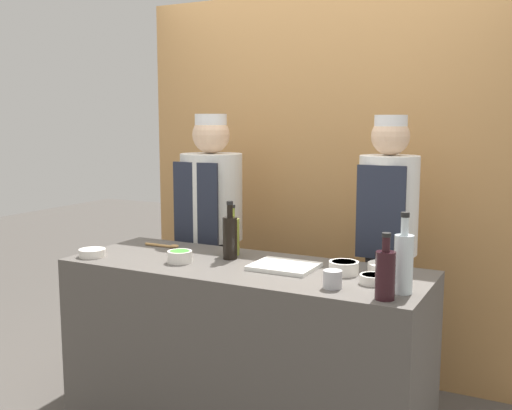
# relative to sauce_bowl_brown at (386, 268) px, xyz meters

# --- Properties ---
(cabinet_wall) EXTENTS (2.49, 0.18, 2.40)m
(cabinet_wall) POSITION_rel_sauce_bowl_brown_xyz_m (-0.66, 0.96, 0.27)
(cabinet_wall) COLOR #B7844C
(cabinet_wall) RESTS_ON ground_plane
(counter) EXTENTS (1.79, 0.66, 0.91)m
(counter) POSITION_rel_sauce_bowl_brown_xyz_m (-0.66, -0.16, -0.48)
(counter) COLOR #514C47
(counter) RESTS_ON ground_plane
(sauce_bowl_brown) EXTENTS (0.17, 0.17, 0.05)m
(sauce_bowl_brown) POSITION_rel_sauce_bowl_brown_xyz_m (0.00, 0.00, 0.00)
(sauce_bowl_brown) COLOR white
(sauce_bowl_brown) RESTS_ON counter
(sauce_bowl_yellow) EXTENTS (0.14, 0.14, 0.04)m
(sauce_bowl_yellow) POSITION_rel_sauce_bowl_brown_xyz_m (-1.45, -0.36, -0.00)
(sauce_bowl_yellow) COLOR white
(sauce_bowl_yellow) RESTS_ON counter
(sauce_bowl_orange) EXTENTS (0.11, 0.11, 0.04)m
(sauce_bowl_orange) POSITION_rel_sauce_bowl_brown_xyz_m (-0.00, -0.20, -0.00)
(sauce_bowl_orange) COLOR white
(sauce_bowl_orange) RESTS_ON counter
(sauce_bowl_green) EXTENTS (0.12, 0.12, 0.06)m
(sauce_bowl_green) POSITION_rel_sauce_bowl_brown_xyz_m (-0.97, -0.26, 0.01)
(sauce_bowl_green) COLOR white
(sauce_bowl_green) RESTS_ON counter
(sauce_bowl_white) EXTENTS (0.14, 0.14, 0.06)m
(sauce_bowl_white) POSITION_rel_sauce_bowl_brown_xyz_m (-0.17, -0.10, 0.01)
(sauce_bowl_white) COLOR white
(sauce_bowl_white) RESTS_ON counter
(cutting_board) EXTENTS (0.30, 0.25, 0.02)m
(cutting_board) POSITION_rel_sauce_bowl_brown_xyz_m (-0.46, -0.13, -0.02)
(cutting_board) COLOR white
(cutting_board) RESTS_ON counter
(bottle_wine) EXTENTS (0.08, 0.08, 0.27)m
(bottle_wine) POSITION_rel_sauce_bowl_brown_xyz_m (0.10, -0.40, 0.08)
(bottle_wine) COLOR black
(bottle_wine) RESTS_ON counter
(bottle_clear) EXTENTS (0.08, 0.08, 0.34)m
(bottle_clear) POSITION_rel_sauce_bowl_brown_xyz_m (0.15, -0.28, 0.10)
(bottle_clear) COLOR silver
(bottle_clear) RESTS_ON counter
(bottle_oil) EXTENTS (0.08, 0.08, 0.27)m
(bottle_oil) POSITION_rel_sauce_bowl_brown_xyz_m (-0.83, 0.02, 0.08)
(bottle_oil) COLOR olive
(bottle_oil) RESTS_ON counter
(bottle_soy) EXTENTS (0.07, 0.07, 0.30)m
(bottle_soy) POSITION_rel_sauce_bowl_brown_xyz_m (-0.79, -0.07, 0.09)
(bottle_soy) COLOR black
(bottle_soy) RESTS_ON counter
(cup_steel) EXTENTS (0.08, 0.08, 0.08)m
(cup_steel) POSITION_rel_sauce_bowl_brown_xyz_m (-0.13, -0.34, 0.01)
(cup_steel) COLOR #B7B7BC
(cup_steel) RESTS_ON counter
(wooden_spoon) EXTENTS (0.22, 0.04, 0.02)m
(wooden_spoon) POSITION_rel_sauce_bowl_brown_xyz_m (-1.24, 0.00, -0.02)
(wooden_spoon) COLOR #B2844C
(wooden_spoon) RESTS_ON counter
(chef_left) EXTENTS (0.38, 0.38, 1.65)m
(chef_left) POSITION_rel_sauce_bowl_brown_xyz_m (-1.21, 0.44, -0.05)
(chef_left) COLOR #28282D
(chef_left) RESTS_ON ground_plane
(chef_right) EXTENTS (0.31, 0.31, 1.64)m
(chef_right) POSITION_rel_sauce_bowl_brown_xyz_m (-0.11, 0.44, -0.04)
(chef_right) COLOR #28282D
(chef_right) RESTS_ON ground_plane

